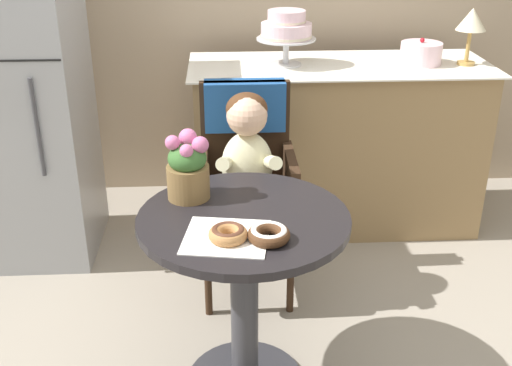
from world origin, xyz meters
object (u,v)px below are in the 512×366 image
(table_lamp, at_px, (472,22))
(refrigerator, at_px, (14,90))
(seated_child, at_px, (248,161))
(wicker_chair, at_px, (246,156))
(donut_front, at_px, (269,234))
(round_layer_cake, at_px, (421,53))
(donut_mid, at_px, (228,233))
(flower_vase, at_px, (188,168))
(tiered_cake_stand, at_px, (286,29))
(cafe_table, at_px, (244,269))

(table_lamp, bearing_deg, refrigerator, -175.97)
(table_lamp, bearing_deg, seated_child, -149.08)
(wicker_chair, distance_m, donut_front, 0.90)
(donut_front, height_order, table_lamp, table_lamp)
(wicker_chair, bearing_deg, round_layer_cake, 35.28)
(donut_mid, xyz_separation_m, refrigerator, (-1.00, 1.26, 0.11))
(seated_child, xyz_separation_m, flower_vase, (-0.23, -0.41, 0.15))
(tiered_cake_stand, distance_m, refrigerator, 1.35)
(flower_vase, distance_m, table_lamp, 1.79)
(refrigerator, bearing_deg, round_layer_cake, 5.35)
(wicker_chair, xyz_separation_m, table_lamp, (1.15, 0.54, 0.48))
(seated_child, bearing_deg, table_lamp, 30.92)
(flower_vase, bearing_deg, tiered_cake_stand, 68.39)
(cafe_table, xyz_separation_m, donut_mid, (-0.05, -0.16, 0.24))
(tiered_cake_stand, bearing_deg, round_layer_cake, -0.95)
(table_lamp, height_order, refrigerator, refrigerator)
(donut_front, bearing_deg, donut_mid, 175.60)
(cafe_table, height_order, donut_mid, donut_mid)
(tiered_cake_stand, height_order, round_layer_cake, tiered_cake_stand)
(flower_vase, relative_size, refrigerator, 0.14)
(donut_front, height_order, donut_mid, same)
(donut_mid, bearing_deg, refrigerator, 128.29)
(cafe_table, bearing_deg, refrigerator, 133.67)
(donut_front, height_order, round_layer_cake, round_layer_cake)
(wicker_chair, relative_size, donut_front, 7.14)
(seated_child, distance_m, donut_mid, 0.74)
(seated_child, xyz_separation_m, donut_front, (0.03, -0.74, 0.07))
(flower_vase, bearing_deg, seated_child, 61.49)
(wicker_chair, relative_size, donut_mid, 7.75)
(table_lamp, bearing_deg, flower_vase, -141.28)
(tiered_cake_stand, distance_m, round_layer_cake, 0.71)
(flower_vase, bearing_deg, donut_mid, -67.02)
(wicker_chair, bearing_deg, refrigerator, 164.64)
(flower_vase, bearing_deg, table_lamp, 38.72)
(flower_vase, xyz_separation_m, tiered_cake_stand, (0.45, 1.15, 0.25))
(wicker_chair, distance_m, tiered_cake_stand, 0.76)
(donut_mid, relative_size, flower_vase, 0.51)
(donut_mid, relative_size, refrigerator, 0.07)
(seated_child, bearing_deg, donut_front, -87.40)
(wicker_chair, xyz_separation_m, donut_front, (0.03, -0.89, 0.10))
(cafe_table, height_order, tiered_cake_stand, tiered_cake_stand)
(donut_mid, distance_m, refrigerator, 1.61)
(tiered_cake_stand, bearing_deg, wicker_chair, -111.66)
(table_lamp, relative_size, refrigerator, 0.17)
(seated_child, bearing_deg, tiered_cake_stand, 72.62)
(cafe_table, distance_m, refrigerator, 1.56)
(donut_front, bearing_deg, refrigerator, 131.43)
(donut_mid, bearing_deg, wicker_chair, 84.02)
(cafe_table, distance_m, flower_vase, 0.40)
(wicker_chair, xyz_separation_m, seated_child, (0.00, -0.16, 0.04))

